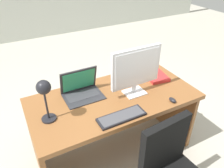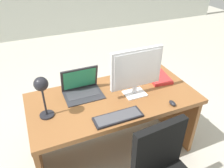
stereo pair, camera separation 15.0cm
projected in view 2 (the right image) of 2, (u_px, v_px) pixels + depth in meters
name	position (u px, v px, depth m)	size (l,w,h in m)	color
ground	(77.00, 84.00, 3.63)	(12.00, 12.00, 0.00)	#B7B2A3
desk	(112.00, 111.00, 2.22)	(1.57, 0.77, 0.73)	brown
monitor	(136.00, 70.00, 1.97)	(0.49, 0.16, 0.46)	silver
laptop	(81.00, 86.00, 2.10)	(0.35, 0.27, 0.25)	#2D2D33
keyboard	(118.00, 117.00, 1.82)	(0.41, 0.14, 0.02)	black
mouse	(172.00, 103.00, 1.96)	(0.04, 0.08, 0.04)	black
desk_lamp	(42.00, 89.00, 1.68)	(0.12, 0.14, 0.38)	black
book	(158.00, 77.00, 2.35)	(0.25, 0.32, 0.03)	red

